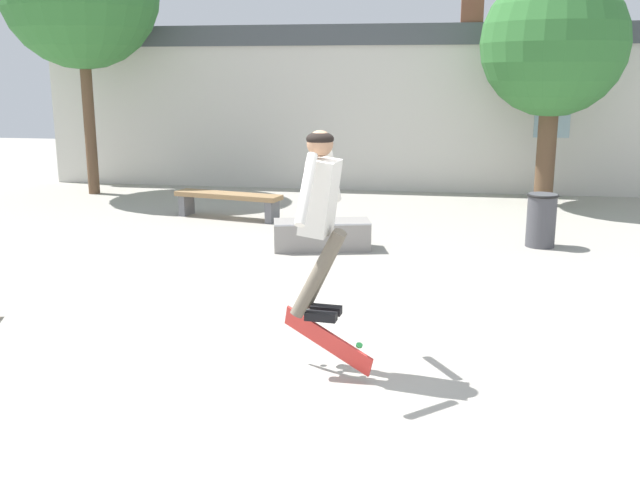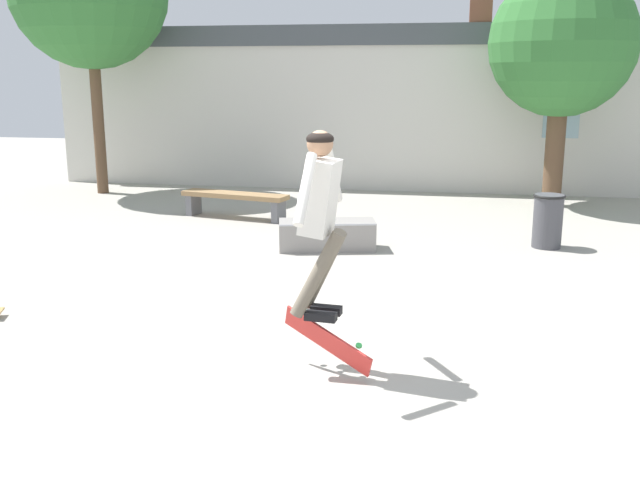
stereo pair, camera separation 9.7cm
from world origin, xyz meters
The scene contains 8 objects.
ground_plane centered at (0.00, 0.00, 0.00)m, with size 40.00×40.00×0.00m, color #A39E93.
building_backdrop centered at (0.02, 9.69, 1.81)m, with size 15.51×0.52×4.57m.
tree_right centered at (3.25, 8.31, 2.95)m, with size 2.64×2.64×4.30m.
park_bench centered at (-2.28, 6.04, 0.33)m, with size 1.96×0.80×0.44m.
skate_ledge centered at (-0.33, 4.12, 0.21)m, with size 1.43×0.80×0.42m.
trash_bin centered at (2.76, 4.81, 0.41)m, with size 0.45×0.45×0.77m.
skater centered at (0.36, -0.07, 1.39)m, with size 0.45×1.23×1.54m.
skateboard_flipping centered at (0.43, -0.13, 0.29)m, with size 0.81×0.42×0.48m.
Camera 2 is at (1.39, -5.59, 2.43)m, focal length 40.00 mm.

